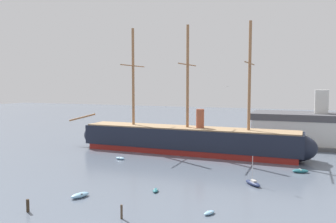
% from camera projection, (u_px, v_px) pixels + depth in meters
% --- Properties ---
extents(tall_ship, '(61.25, 12.44, 29.48)m').
position_uv_depth(tall_ship, '(187.00, 139.00, 81.26)').
color(tall_ship, maroon).
rests_on(tall_ship, ground).
extents(dinghy_foreground_left, '(2.19, 3.12, 0.68)m').
position_uv_depth(dinghy_foreground_left, '(80.00, 195.00, 49.75)').
color(dinghy_foreground_left, '#7FB2D6').
rests_on(dinghy_foreground_left, ground).
extents(dinghy_foreground_right, '(1.47, 1.94, 0.42)m').
position_uv_depth(dinghy_foreground_right, '(209.00, 213.00, 43.32)').
color(dinghy_foreground_right, '#7FB2D6').
rests_on(dinghy_foreground_right, ground).
extents(dinghy_near_centre, '(1.30, 1.98, 0.43)m').
position_uv_depth(dinghy_near_centre, '(156.00, 190.00, 52.40)').
color(dinghy_near_centre, '#236670').
rests_on(dinghy_near_centre, ground).
extents(sailboat_mid_right, '(3.25, 3.37, 4.69)m').
position_uv_depth(sailboat_mid_right, '(253.00, 183.00, 55.65)').
color(sailboat_mid_right, '#1E284C').
rests_on(sailboat_mid_right, ground).
extents(dinghy_alongside_bow, '(2.39, 1.42, 0.53)m').
position_uv_depth(dinghy_alongside_bow, '(120.00, 158.00, 74.62)').
color(dinghy_alongside_bow, '#7FB2D6').
rests_on(dinghy_alongside_bow, ground).
extents(dinghy_alongside_stern, '(3.13, 2.03, 0.68)m').
position_uv_depth(dinghy_alongside_stern, '(300.00, 171.00, 63.50)').
color(dinghy_alongside_stern, '#236670').
rests_on(dinghy_alongside_stern, ground).
extents(motorboat_far_left, '(4.44, 4.77, 1.94)m').
position_uv_depth(motorboat_far_left, '(125.00, 138.00, 99.84)').
color(motorboat_far_left, gold).
rests_on(motorboat_far_left, ground).
extents(mooring_piling_nearest, '(0.28, 0.28, 1.71)m').
position_uv_depth(mooring_piling_nearest, '(122.00, 212.00, 41.89)').
color(mooring_piling_nearest, '#4C3D2D').
rests_on(mooring_piling_nearest, ground).
extents(mooring_piling_left_pair, '(0.39, 0.39, 1.62)m').
position_uv_depth(mooring_piling_left_pair, '(28.00, 206.00, 44.14)').
color(mooring_piling_left_pair, '#382B1E').
rests_on(mooring_piling_left_pair, ground).
extents(seagull_in_flight, '(1.15, 0.79, 0.14)m').
position_uv_depth(seagull_in_flight, '(226.00, 87.00, 59.52)').
color(seagull_in_flight, silver).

